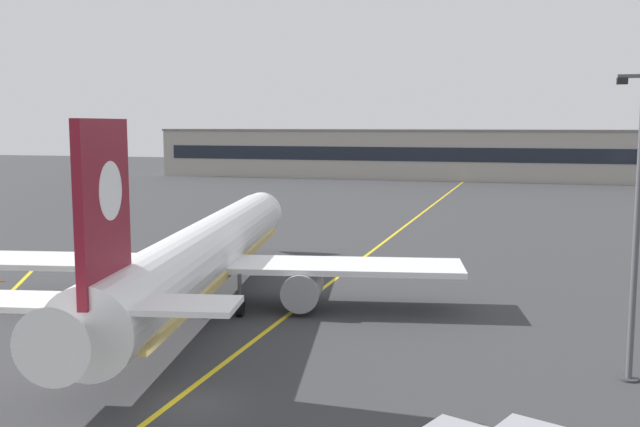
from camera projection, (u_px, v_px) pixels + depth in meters
name	position (u px, v px, depth m)	size (l,w,h in m)	color
ground_plane	(188.00, 405.00, 29.62)	(400.00, 400.00, 0.00)	#353538
taxiway_centreline	(352.00, 267.00, 58.32)	(0.30, 180.00, 0.01)	yellow
airliner_foreground	(204.00, 255.00, 44.96)	(32.35, 41.33, 11.65)	white
apron_lamp_post	(637.00, 223.00, 31.68)	(2.24, 0.90, 13.63)	#515156
safety_cone_by_nose_gear	(282.00, 260.00, 59.99)	(0.44, 0.44, 0.55)	orange
terminal_building	(449.00, 154.00, 149.05)	(124.00, 12.40, 10.30)	#9E998E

